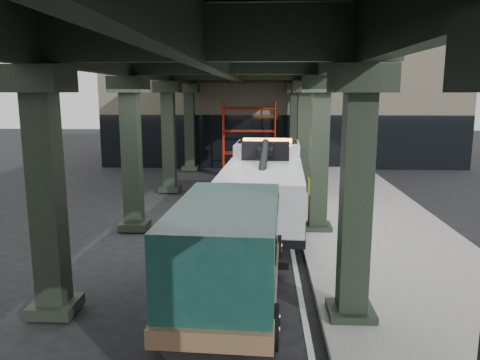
# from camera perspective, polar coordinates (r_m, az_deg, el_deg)

# --- Properties ---
(ground) EXTENTS (90.00, 90.00, 0.00)m
(ground) POSITION_cam_1_polar(r_m,az_deg,el_deg) (13.55, -0.84, -8.79)
(ground) COLOR black
(ground) RESTS_ON ground
(sidewalk) EXTENTS (5.00, 40.00, 0.15)m
(sidewalk) POSITION_cam_1_polar(r_m,az_deg,el_deg) (15.83, 16.22, -6.05)
(sidewalk) COLOR gray
(sidewalk) RESTS_ON ground
(lane_stripe) EXTENTS (0.12, 38.00, 0.01)m
(lane_stripe) POSITION_cam_1_polar(r_m,az_deg,el_deg) (15.44, 5.99, -6.36)
(lane_stripe) COLOR silver
(lane_stripe) RESTS_ON ground
(viaduct) EXTENTS (7.40, 32.00, 6.40)m
(viaduct) POSITION_cam_1_polar(r_m,az_deg,el_deg) (14.83, -1.98, 14.32)
(viaduct) COLOR black
(viaduct) RESTS_ON ground
(building) EXTENTS (22.00, 10.00, 8.00)m
(building) POSITION_cam_1_polar(r_m,az_deg,el_deg) (32.78, 4.97, 9.70)
(building) COLOR #C6B793
(building) RESTS_ON ground
(scaffolding) EXTENTS (3.08, 0.88, 4.00)m
(scaffolding) POSITION_cam_1_polar(r_m,az_deg,el_deg) (27.51, 1.12, 5.63)
(scaffolding) COLOR red
(scaffolding) RESTS_ON ground
(tow_truck) EXTENTS (2.97, 8.96, 2.90)m
(tow_truck) POSITION_cam_1_polar(r_m,az_deg,el_deg) (16.49, 3.05, -0.19)
(tow_truck) COLOR black
(tow_truck) RESTS_ON ground
(towed_van) EXTENTS (2.49, 5.73, 2.28)m
(towed_van) POSITION_cam_1_polar(r_m,az_deg,el_deg) (10.09, -1.43, -8.31)
(towed_van) COLOR #0F3831
(towed_van) RESTS_ON ground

